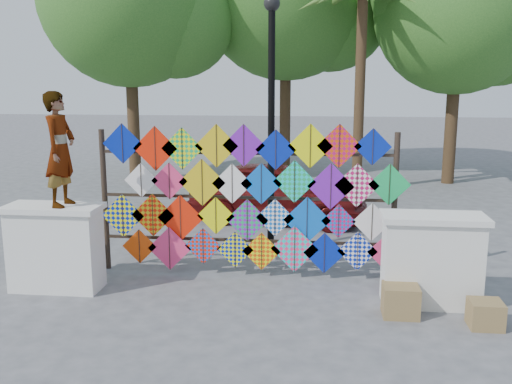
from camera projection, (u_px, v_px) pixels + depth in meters
The scene contains 11 objects.
ground at pixel (239, 291), 8.42m from camera, with size 80.00×80.00×0.00m, color gray.
parapet_left at pixel (55, 247), 8.39m from camera, with size 1.40×0.65×1.28m.
parapet_right at pixel (431, 260), 7.81m from camera, with size 1.40×0.65×1.28m.
kite_rack at pixel (250, 200), 8.88m from camera, with size 4.91×0.24×2.43m.
tree_east at pixel (462, 10), 16.19m from camera, with size 5.40×4.80×7.42m.
palm_tree at pixel (363, 6), 15.01m from camera, with size 3.62×3.62×5.83m.
vendor_woman at pixel (60, 149), 8.09m from camera, with size 0.60×0.39×1.64m, color #99999E.
sedan at pixel (278, 191), 12.47m from camera, with size 1.55×3.86×1.32m, color #5E1010.
lamppost at pixel (271, 102), 9.81m from camera, with size 0.28×0.28×4.46m.
cardboard_box_near at pixel (400, 301), 7.52m from camera, with size 0.47×0.42×0.42m, color olive.
cardboard_box_far at pixel (485, 314), 7.18m from camera, with size 0.41×0.38×0.34m, color olive.
Camera 1 is at (1.13, -7.90, 3.09)m, focal length 40.00 mm.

